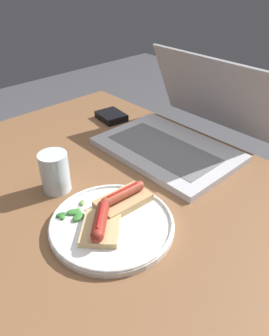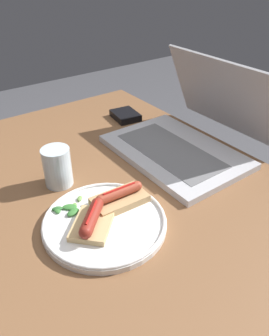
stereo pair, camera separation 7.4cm
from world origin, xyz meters
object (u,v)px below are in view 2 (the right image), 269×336
plate (105,222)px  external_drive (125,115)px  laptop (189,135)px  drinking_glass (57,167)px

plate → external_drive: 0.52m
laptop → plate: size_ratio=1.48×
drinking_glass → external_drive: 0.40m
laptop → drinking_glass: 0.37m
plate → drinking_glass: drinking_glass is taller
plate → laptop: bearing=109.6°
plate → external_drive: (-0.40, 0.33, 0.00)m
laptop → plate: bearing=-70.4°
plate → drinking_glass: 0.19m
laptop → plate: laptop is taller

